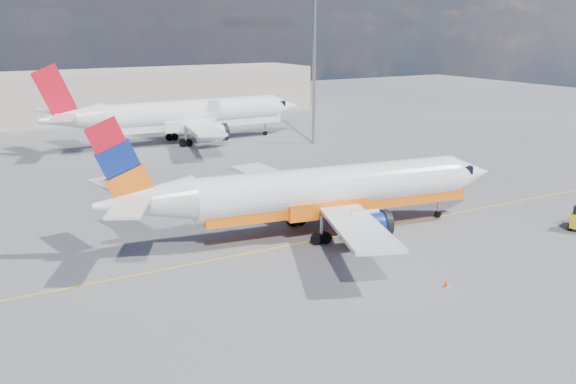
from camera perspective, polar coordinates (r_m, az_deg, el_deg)
ground at (r=45.95m, az=4.18°, el=-5.42°), size 240.00×240.00×0.00m
taxi_line at (r=48.31m, az=2.19°, el=-4.36°), size 70.00×0.15×0.01m
terminal_main at (r=115.06m, az=-15.10°, el=8.38°), size 70.00×14.00×8.00m
main_jet at (r=49.14m, az=2.84°, el=0.03°), size 33.13×25.92×10.02m
second_jet at (r=88.24m, az=-9.14°, el=6.72°), size 36.90×29.23×11.20m
traffic_cone at (r=41.25m, az=13.89°, el=-7.90°), size 0.34×0.34×0.48m
floodlight_mast at (r=85.96m, az=2.35°, el=12.37°), size 1.49×1.49×20.40m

